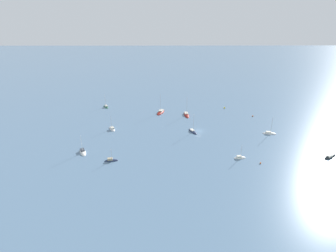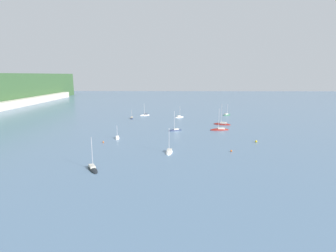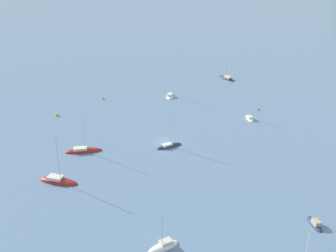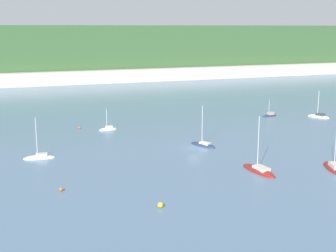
{
  "view_description": "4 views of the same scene",
  "coord_description": "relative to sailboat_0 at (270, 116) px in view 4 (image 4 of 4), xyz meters",
  "views": [
    {
      "loc": [
        14.8,
        109.67,
        52.26
      ],
      "look_at": [
        14.18,
        -1.7,
        1.77
      ],
      "focal_mm": 28.0,
      "sensor_mm": 36.0,
      "label": 1
    },
    {
      "loc": [
        -114.65,
        1.96,
        25.16
      ],
      "look_at": [
        3.83,
        4.13,
        1.95
      ],
      "focal_mm": 28.0,
      "sensor_mm": 36.0,
      "label": 2
    },
    {
      "loc": [
        104.45,
        -4.58,
        51.68
      ],
      "look_at": [
        -4.18,
        1.01,
        2.4
      ],
      "focal_mm": 50.0,
      "sensor_mm": 36.0,
      "label": 3
    },
    {
      "loc": [
        -39.31,
        -89.44,
        25.43
      ],
      "look_at": [
        -3.44,
        6.35,
        3.83
      ],
      "focal_mm": 50.0,
      "sensor_mm": 36.0,
      "label": 4
    }
  ],
  "objects": [
    {
      "name": "sailboat_8",
      "position": [
        12.43,
        -6.34,
        -0.04
      ],
      "size": [
        4.86,
        6.79,
        8.42
      ],
      "rotation": [
        0.0,
        0.0,
        2.04
      ],
      "color": "white",
      "rests_on": "ground_plane"
    },
    {
      "name": "ground_plane",
      "position": [
        -35.6,
        -25.85,
        -0.14
      ],
      "size": [
        600.0,
        600.0,
        0.0
      ],
      "primitive_type": "plane",
      "color": "slate"
    },
    {
      "name": "sailboat_0",
      "position": [
        0.0,
        0.0,
        0.0
      ],
      "size": [
        5.29,
        2.27,
        5.61
      ],
      "rotation": [
        0.0,
        0.0,
        3.28
      ],
      "color": "#232D4C",
      "rests_on": "ground_plane"
    },
    {
      "name": "sailboat_7",
      "position": [
        -32.82,
        -24.96,
        -0.05
      ],
      "size": [
        4.59,
        6.92,
        9.65
      ],
      "rotation": [
        0.0,
        0.0,
        2.01
      ],
      "color": "#232D4C",
      "rests_on": "ground_plane"
    },
    {
      "name": "shore_town_strip",
      "position": [
        -35.6,
        98.92,
        2.81
      ],
      "size": [
        372.86,
        6.0,
        5.89
      ],
      "color": "beige",
      "rests_on": "ground_plane"
    },
    {
      "name": "mooring_buoy_0",
      "position": [
        -53.68,
        -55.49,
        0.26
      ],
      "size": [
        0.8,
        0.8,
        0.8
      ],
      "color": "yellow",
      "rests_on": "ground_plane"
    },
    {
      "name": "hillside_ridge",
      "position": [
        -35.6,
        131.02,
        13.08
      ],
      "size": [
        438.65,
        57.19,
        26.44
      ],
      "color": "#385B33",
      "rests_on": "ground_plane"
    },
    {
      "name": "sailboat_6",
      "position": [
        -48.61,
        -1.71,
        -0.04
      ],
      "size": [
        4.81,
        2.11,
        6.07
      ],
      "rotation": [
        0.0,
        0.0,
        3.26
      ],
      "color": "white",
      "rests_on": "ground_plane"
    },
    {
      "name": "sailboat_1",
      "position": [
        -31.32,
        -45.58,
        -0.05
      ],
      "size": [
        3.41,
        9.16,
        10.96
      ],
      "rotation": [
        0.0,
        0.0,
        1.68
      ],
      "color": "maroon",
      "rests_on": "ground_plane"
    },
    {
      "name": "sailboat_9",
      "position": [
        -17.57,
        -49.29,
        -0.03
      ],
      "size": [
        5.59,
        9.25,
        11.59
      ],
      "rotation": [
        0.0,
        0.0,
        1.24
      ],
      "color": "maroon",
      "rests_on": "ground_plane"
    },
    {
      "name": "mooring_buoy_1",
      "position": [
        -55.18,
        2.24,
        0.14
      ],
      "size": [
        0.55,
        0.55,
        0.55
      ],
      "color": "orange",
      "rests_on": "ground_plane"
    },
    {
      "name": "mooring_buoy_2",
      "position": [
        -66.1,
        -43.41,
        0.17
      ],
      "size": [
        0.61,
        0.61,
        0.61
      ],
      "color": "orange",
      "rests_on": "ground_plane"
    },
    {
      "name": "sailboat_4",
      "position": [
        -67.47,
        -22.76,
        -0.04
      ],
      "size": [
        6.42,
        2.96,
        8.96
      ],
      "rotation": [
        0.0,
        0.0,
        3.0
      ],
      "color": "silver",
      "rests_on": "ground_plane"
    }
  ]
}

